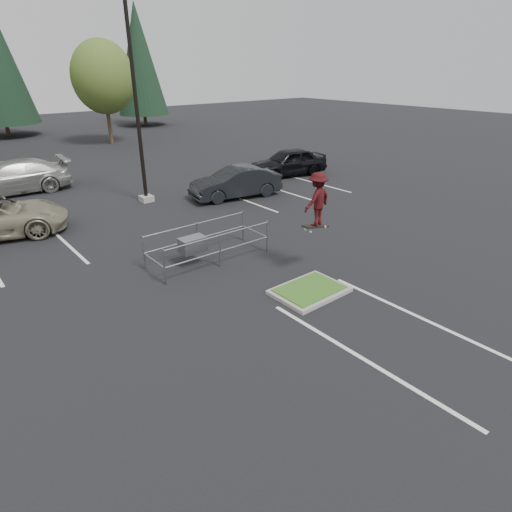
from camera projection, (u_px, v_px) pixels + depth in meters
ground at (309, 293)px, 13.14m from camera, size 120.00×120.00×0.00m
grass_median at (310, 290)px, 13.11m from camera, size 2.20×1.60×0.16m
stall_lines at (173, 245)px, 16.59m from camera, size 22.62×17.60×0.01m
light_pole at (137, 108)px, 20.00m from camera, size 0.70×0.60×10.12m
decid_c at (103, 79)px, 35.46m from camera, size 5.12×5.12×8.38m
conif_c at (139, 60)px, 46.25m from camera, size 5.50×5.50×12.50m
cart_corral at (196, 243)px, 14.77m from camera, size 4.29×1.59×1.21m
skateboarder at (317, 200)px, 13.51m from camera, size 1.19×0.79×1.91m
car_r_charc at (236, 183)px, 22.26m from camera, size 4.99×2.52×1.57m
car_r_black at (289, 162)px, 26.69m from camera, size 5.22×2.99×1.67m
car_far_silver at (11, 177)px, 22.93m from camera, size 6.17×2.92×1.74m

